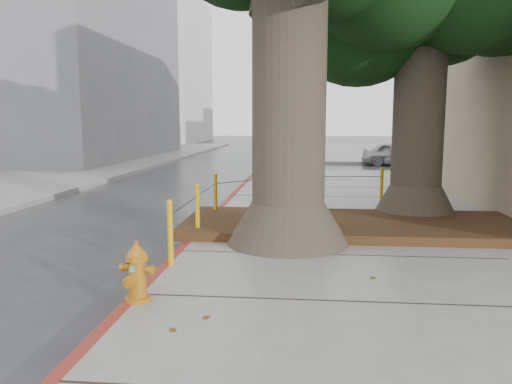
{
  "coord_description": "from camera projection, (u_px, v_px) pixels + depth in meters",
  "views": [
    {
      "loc": [
        -0.04,
        -5.49,
        2.17
      ],
      "look_at": [
        -0.77,
        2.01,
        1.1
      ],
      "focal_mm": 35.0,
      "sensor_mm": 36.0,
      "label": 1
    }
  ],
  "objects": [
    {
      "name": "planter_bed",
      "position": [
        353.0,
        225.0,
        9.44
      ],
      "size": [
        6.4,
        2.6,
        0.16
      ],
      "primitive_type": "cube",
      "color": "black",
      "rests_on": "sidewalk_main"
    },
    {
      "name": "curb_red",
      "position": [
        186.0,
        247.0,
        8.36
      ],
      "size": [
        0.14,
        26.0,
        0.16
      ],
      "primitive_type": "cube",
      "color": "maroon",
      "rests_on": "ground"
    },
    {
      "name": "car_silver",
      "position": [
        397.0,
        154.0,
        24.56
      ],
      "size": [
        3.5,
        1.68,
        1.15
      ],
      "primitive_type": "imported",
      "rotation": [
        0.0,
        0.0,
        1.47
      ],
      "color": "#A7A7AC",
      "rests_on": "ground"
    },
    {
      "name": "bollard_ring",
      "position": [
        262.0,
        197.0,
        10.01
      ],
      "size": [
        3.79,
        5.39,
        0.95
      ],
      "color": "#D6980B",
      "rests_on": "sidewalk_main"
    },
    {
      "name": "car_dark",
      "position": [
        67.0,
        150.0,
        26.13
      ],
      "size": [
        2.13,
        4.65,
        1.32
      ],
      "primitive_type": "imported",
      "rotation": [
        0.0,
        0.0,
        -0.06
      ],
      "color": "black",
      "rests_on": "ground"
    },
    {
      "name": "building_far_white",
      "position": [
        138.0,
        68.0,
        50.63
      ],
      "size": [
        12.0,
        18.0,
        15.0
      ],
      "primitive_type": "cube",
      "color": "silver",
      "rests_on": "ground"
    },
    {
      "name": "sidewalk_far",
      "position": [
        391.0,
        152.0,
        34.69
      ],
      "size": [
        16.0,
        20.0,
        0.15
      ],
      "primitive_type": "cube",
      "color": "slate",
      "rests_on": "ground"
    },
    {
      "name": "ground",
      "position": [
        306.0,
        312.0,
        5.71
      ],
      "size": [
        140.0,
        140.0,
        0.0
      ],
      "primitive_type": "plane",
      "color": "#28282B",
      "rests_on": "ground"
    },
    {
      "name": "fire_hydrant",
      "position": [
        137.0,
        272.0,
        5.61
      ],
      "size": [
        0.37,
        0.35,
        0.7
      ],
      "rotation": [
        0.0,
        0.0,
        -0.22
      ],
      "color": "#B16A12",
      "rests_on": "sidewalk_main"
    },
    {
      "name": "building_far_grey",
      "position": [
        38.0,
        53.0,
        27.98
      ],
      "size": [
        12.0,
        16.0,
        12.0
      ],
      "primitive_type": "cube",
      "color": "slate",
      "rests_on": "ground"
    }
  ]
}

